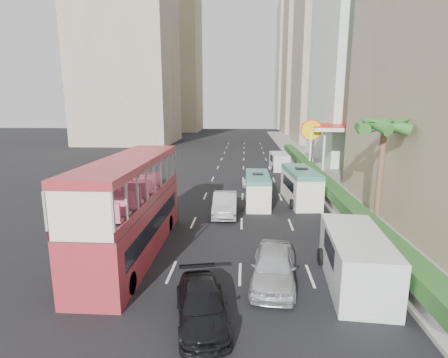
# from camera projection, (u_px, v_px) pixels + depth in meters

# --- Properties ---
(ground_plane) EXTENTS (200.00, 200.00, 0.00)m
(ground_plane) POSITION_uv_depth(u_px,v_px,m) (248.00, 256.00, 18.01)
(ground_plane) COLOR black
(ground_plane) RESTS_ON ground
(double_decker_bus) EXTENTS (2.50, 11.00, 5.06)m
(double_decker_bus) POSITION_uv_depth(u_px,v_px,m) (132.00, 207.00, 17.84)
(double_decker_bus) COLOR #9F2731
(double_decker_bus) RESTS_ON ground
(car_silver_lane_a) EXTENTS (1.76, 4.72, 1.54)m
(car_silver_lane_a) POSITION_uv_depth(u_px,v_px,m) (225.00, 214.00, 24.86)
(car_silver_lane_a) COLOR silver
(car_silver_lane_a) RESTS_ON ground
(car_silver_lane_b) EXTENTS (2.37, 4.81, 1.58)m
(car_silver_lane_b) POSITION_uv_depth(u_px,v_px,m) (273.00, 283.00, 15.27)
(car_silver_lane_b) COLOR silver
(car_silver_lane_b) RESTS_ON ground
(car_black) EXTENTS (2.61, 4.58, 1.25)m
(car_black) POSITION_uv_depth(u_px,v_px,m) (202.00, 320.00, 12.61)
(car_black) COLOR black
(car_black) RESTS_ON ground
(van_asset) EXTENTS (2.91, 4.89, 1.27)m
(van_asset) POSITION_uv_depth(u_px,v_px,m) (256.00, 186.00, 33.69)
(van_asset) COLOR silver
(van_asset) RESTS_ON ground
(minibus_near) EXTENTS (1.81, 5.33, 2.36)m
(minibus_near) POSITION_uv_depth(u_px,v_px,m) (257.00, 189.00, 27.27)
(minibus_near) COLOR silver
(minibus_near) RESTS_ON ground
(minibus_far) EXTENTS (2.51, 6.17, 2.67)m
(minibus_far) POSITION_uv_depth(u_px,v_px,m) (300.00, 186.00, 27.80)
(minibus_far) COLOR silver
(minibus_far) RESTS_ON ground
(panel_van_near) EXTENTS (2.71, 5.83, 2.27)m
(panel_van_near) POSITION_uv_depth(u_px,v_px,m) (356.00, 259.00, 14.99)
(panel_van_near) COLOR silver
(panel_van_near) RESTS_ON ground
(panel_van_far) EXTENTS (2.12, 4.84, 1.90)m
(panel_van_far) POSITION_uv_depth(u_px,v_px,m) (279.00, 161.00, 42.44)
(panel_van_far) COLOR silver
(panel_van_far) RESTS_ON ground
(sidewalk) EXTENTS (6.00, 120.00, 0.18)m
(sidewalk) POSITION_uv_depth(u_px,v_px,m) (322.00, 169.00, 41.88)
(sidewalk) COLOR #99968C
(sidewalk) RESTS_ON ground
(kerb_wall) EXTENTS (0.30, 44.00, 1.00)m
(kerb_wall) POSITION_uv_depth(u_px,v_px,m) (317.00, 185.00, 31.18)
(kerb_wall) COLOR silver
(kerb_wall) RESTS_ON sidewalk
(hedge) EXTENTS (1.10, 44.00, 0.70)m
(hedge) POSITION_uv_depth(u_px,v_px,m) (317.00, 175.00, 31.00)
(hedge) COLOR #2D6626
(hedge) RESTS_ON kerb_wall
(palm_tree) EXTENTS (0.36, 0.36, 6.40)m
(palm_tree) POSITION_uv_depth(u_px,v_px,m) (380.00, 178.00, 20.76)
(palm_tree) COLOR brown
(palm_tree) RESTS_ON sidewalk
(shell_station) EXTENTS (6.50, 8.00, 5.50)m
(shell_station) POSITION_uv_depth(u_px,v_px,m) (336.00, 149.00, 39.32)
(shell_station) COLOR silver
(shell_station) RESTS_ON ground
(tower_mid) EXTENTS (16.00, 16.00, 50.00)m
(tower_mid) POSITION_uv_depth(u_px,v_px,m) (340.00, 15.00, 68.42)
(tower_mid) COLOR tan
(tower_mid) RESTS_ON ground
(tower_far_a) EXTENTS (14.00, 14.00, 44.00)m
(tower_far_a) POSITION_uv_depth(u_px,v_px,m) (311.00, 50.00, 92.54)
(tower_far_a) COLOR tan
(tower_far_a) RESTS_ON ground
(tower_far_b) EXTENTS (14.00, 14.00, 40.00)m
(tower_far_b) POSITION_uv_depth(u_px,v_px,m) (299.00, 67.00, 114.44)
(tower_far_b) COLOR tan
(tower_far_b) RESTS_ON ground
(tower_left_a) EXTENTS (18.00, 18.00, 52.00)m
(tower_left_a) POSITION_uv_depth(u_px,v_px,m) (124.00, 9.00, 67.76)
(tower_left_a) COLOR tan
(tower_left_a) RESTS_ON ground
(tower_left_b) EXTENTS (16.00, 16.00, 46.00)m
(tower_left_b) POSITION_uv_depth(u_px,v_px,m) (172.00, 52.00, 102.45)
(tower_left_b) COLOR tan
(tower_left_b) RESTS_ON ground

